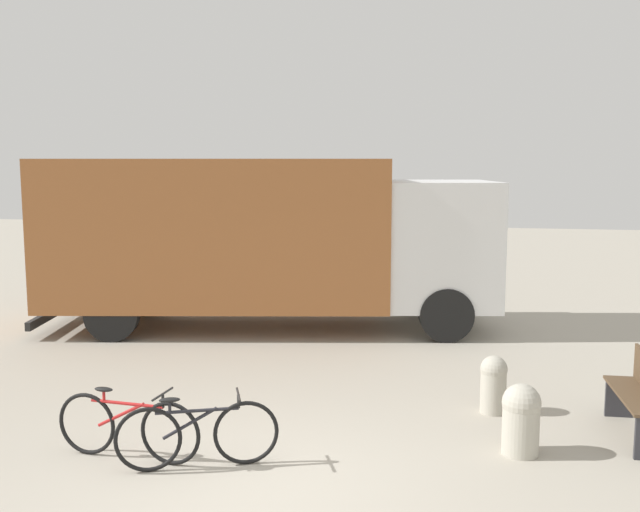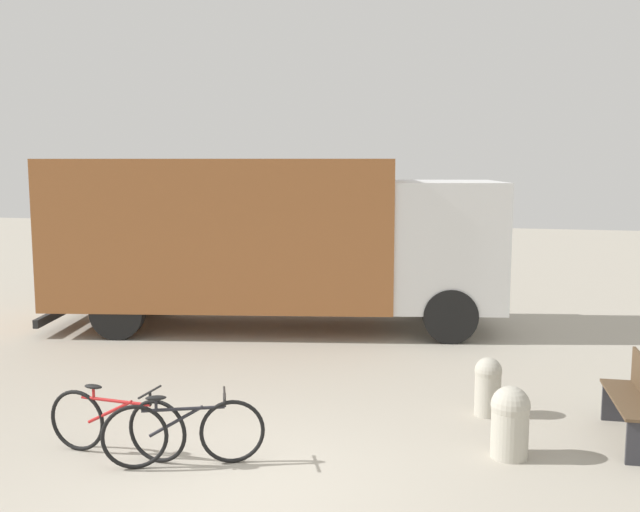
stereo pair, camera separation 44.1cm
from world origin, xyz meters
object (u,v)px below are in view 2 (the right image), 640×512
at_px(park_bench, 636,399).
at_px(bicycle_near, 116,424).
at_px(bicycle_middle, 184,432).
at_px(delivery_truck, 269,235).
at_px(bollard_far_bench, 488,384).
at_px(bollard_near_bench, 510,420).

relative_size(park_bench, bicycle_near, 0.86).
height_order(park_bench, bicycle_middle, park_bench).
distance_m(delivery_truck, bollard_far_bench, 6.08).
bearing_deg(delivery_truck, bicycle_middle, -91.29).
height_order(bicycle_middle, bollard_near_bench, bollard_near_bench).
height_order(park_bench, bicycle_near, park_bench).
bearing_deg(park_bench, bicycle_middle, 108.70).
bearing_deg(bollard_near_bench, bicycle_middle, -162.65).
distance_m(park_bench, bollard_near_bench, 1.63).
distance_m(bicycle_middle, bollard_far_bench, 3.93).
distance_m(bicycle_near, bollard_far_bench, 4.58).
relative_size(bicycle_middle, bollard_far_bench, 2.14).
xyz_separation_m(delivery_truck, park_bench, (5.90, -4.64, -1.30)).
relative_size(bicycle_middle, bollard_near_bench, 2.02).
bearing_deg(park_bench, bollard_far_bench, 70.48).
relative_size(delivery_truck, bicycle_near, 5.20).
height_order(park_bench, bollard_near_bench, park_bench).
xyz_separation_m(bicycle_near, bollard_far_bench, (3.97, 2.30, 0.03)).
xyz_separation_m(park_bench, bicycle_near, (-5.64, -1.78, -0.14)).
relative_size(bicycle_near, bollard_near_bench, 2.15).
bearing_deg(delivery_truck, bicycle_near, -98.49).
relative_size(bicycle_near, bollard_far_bench, 2.28).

